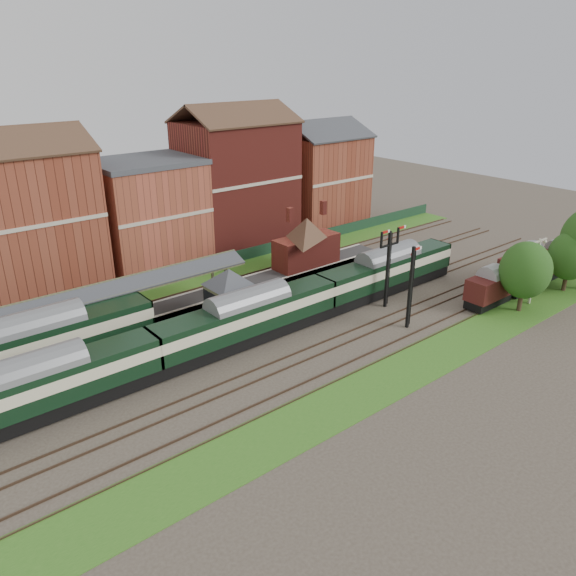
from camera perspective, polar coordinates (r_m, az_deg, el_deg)
ground at (r=52.25m, az=-1.04°, el=-4.46°), size 160.00×160.00×0.00m
grass_back at (r=64.46m, az=-9.92°, el=0.63°), size 90.00×4.50×0.06m
grass_front at (r=44.67m, az=8.71°, el=-9.79°), size 90.00×5.00×0.06m
fence at (r=65.85m, az=-10.83°, el=1.71°), size 90.00×0.12×1.50m
platform at (r=57.03m, az=-11.13°, el=-1.94°), size 55.00×3.40×1.00m
signal_box at (r=51.70m, az=-5.92°, el=-0.98°), size 5.40×5.40×6.00m
brick_hut at (r=56.89m, az=0.86°, el=-0.78°), size 3.20×2.64×2.94m
station_building at (r=64.82m, az=1.90°, el=4.78°), size 8.10×8.10×5.90m
canopy at (r=53.19m, az=-17.10°, el=0.41°), size 26.00×3.89×4.08m
semaphore_bracket at (r=56.51m, az=10.14°, el=2.44°), size 3.60×0.25×8.18m
semaphore_siding at (r=52.59m, az=12.34°, el=0.15°), size 1.23×0.25×8.00m
yard_lamp at (r=61.70m, az=23.81°, el=1.91°), size 2.60×0.22×7.00m
town_backdrop at (r=69.93m, az=-14.17°, el=8.03°), size 69.00×10.00×16.00m
dmu_train at (r=49.42m, az=-4.03°, el=-3.00°), size 54.80×2.88×4.21m
platform_railcar at (r=48.90m, az=-24.33°, el=-5.25°), size 19.23×3.03×4.43m
goods_van_a at (r=60.39m, az=19.79°, el=-0.02°), size 5.52×2.39×3.35m
goods_van_b at (r=71.90m, az=25.55°, el=2.64°), size 5.55×2.41×3.37m
goods_van_c at (r=65.90m, az=22.97°, el=1.76°), size 6.85×2.97×4.15m
tree_mid at (r=66.88m, az=26.74°, el=2.92°), size 4.58×4.58×6.64m
tree_far at (r=59.39m, az=22.99°, el=1.67°), size 4.95×4.95×7.23m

